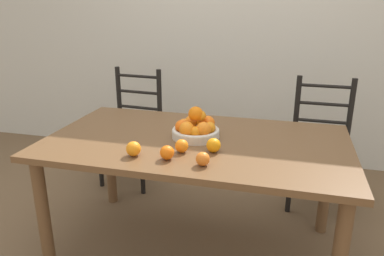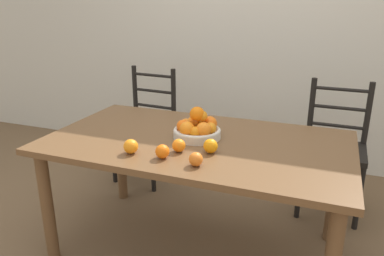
{
  "view_description": "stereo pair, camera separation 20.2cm",
  "coord_description": "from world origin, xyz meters",
  "views": [
    {
      "loc": [
        0.48,
        -1.9,
        1.45
      ],
      "look_at": [
        -0.01,
        -0.05,
        0.8
      ],
      "focal_mm": 35.0,
      "sensor_mm": 36.0,
      "label": 1
    },
    {
      "loc": [
        0.68,
        -1.84,
        1.45
      ],
      "look_at": [
        -0.01,
        -0.05,
        0.8
      ],
      "focal_mm": 35.0,
      "sensor_mm": 36.0,
      "label": 2
    }
  ],
  "objects": [
    {
      "name": "ground_plane",
      "position": [
        0.0,
        0.0,
        0.0
      ],
      "size": [
        12.0,
        12.0,
        0.0
      ],
      "primitive_type": "plane",
      "color": "brown"
    },
    {
      "name": "wall_back",
      "position": [
        0.0,
        1.54,
        1.3
      ],
      "size": [
        8.0,
        0.06,
        2.6
      ],
      "color": "beige",
      "rests_on": "ground_plane"
    },
    {
      "name": "dining_table",
      "position": [
        0.0,
        0.0,
        0.63
      ],
      "size": [
        1.68,
        0.95,
        0.72
      ],
      "color": "brown",
      "rests_on": "ground_plane"
    },
    {
      "name": "fruit_bowl",
      "position": [
        -0.01,
        0.03,
        0.78
      ],
      "size": [
        0.27,
        0.27,
        0.18
      ],
      "color": "beige",
      "rests_on": "dining_table"
    },
    {
      "name": "orange_loose_0",
      "position": [
        0.12,
        -0.33,
        0.75
      ],
      "size": [
        0.07,
        0.07,
        0.07
      ],
      "color": "orange",
      "rests_on": "dining_table"
    },
    {
      "name": "orange_loose_1",
      "position": [
        -0.03,
        -0.2,
        0.75
      ],
      "size": [
        0.07,
        0.07,
        0.07
      ],
      "color": "orange",
      "rests_on": "dining_table"
    },
    {
      "name": "orange_loose_2",
      "position": [
        0.13,
        -0.16,
        0.76
      ],
      "size": [
        0.07,
        0.07,
        0.07
      ],
      "color": "orange",
      "rests_on": "dining_table"
    },
    {
      "name": "orange_loose_3",
      "position": [
        -0.07,
        -0.31,
        0.76
      ],
      "size": [
        0.07,
        0.07,
        0.07
      ],
      "color": "orange",
      "rests_on": "dining_table"
    },
    {
      "name": "orange_loose_4",
      "position": [
        -0.24,
        -0.31,
        0.76
      ],
      "size": [
        0.07,
        0.07,
        0.07
      ],
      "color": "orange",
      "rests_on": "dining_table"
    },
    {
      "name": "chair_left",
      "position": [
        -0.75,
        0.8,
        0.46
      ],
      "size": [
        0.45,
        0.43,
        0.93
      ],
      "rotation": [
        0.0,
        0.0,
        -0.08
      ],
      "color": "black",
      "rests_on": "ground_plane"
    },
    {
      "name": "chair_right",
      "position": [
        0.73,
        0.8,
        0.46
      ],
      "size": [
        0.43,
        0.41,
        0.93
      ],
      "rotation": [
        0.0,
        0.0,
        -0.02
      ],
      "color": "black",
      "rests_on": "ground_plane"
    }
  ]
}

